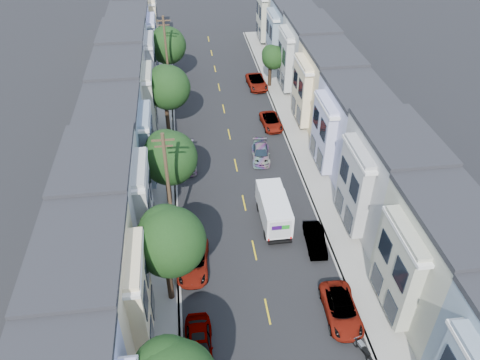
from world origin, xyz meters
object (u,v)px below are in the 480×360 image
(tree_c, at_px, (169,158))
(parked_left_c, at_px, (193,261))
(utility_pole_near, at_px, (169,190))
(parked_right_a, at_px, (341,310))
(parked_left_b, at_px, (199,344))
(tree_b, at_px, (169,242))
(tree_e, at_px, (167,46))
(parked_left_d, at_px, (186,158))
(fedex_truck, at_px, (274,209))
(tree_d, at_px, (167,88))
(parked_right_d, at_px, (257,82))
(tree_far_r, at_px, (273,58))
(utility_pole_far, at_px, (167,58))
(motorcycle, at_px, (363,350))
(lead_sedan, at_px, (261,153))
(parked_right_c, at_px, (271,122))
(parked_right_b, at_px, (315,240))

(tree_c, bearing_deg, parked_left_c, -80.19)
(utility_pole_near, relative_size, parked_right_a, 2.08)
(utility_pole_near, relative_size, parked_left_b, 2.14)
(tree_b, bearing_deg, tree_e, 90.00)
(tree_c, bearing_deg, parked_left_d, 76.66)
(utility_pole_near, xyz_separation_m, parked_left_d, (1.40, 10.81, -4.42))
(tree_b, distance_m, parked_left_b, 6.71)
(fedex_truck, bearing_deg, tree_c, 155.48)
(tree_d, distance_m, parked_right_d, 15.82)
(tree_far_r, distance_m, utility_pole_far, 13.34)
(fedex_truck, height_order, motorcycle, fedex_truck)
(lead_sedan, relative_size, parked_right_c, 0.94)
(tree_far_r, height_order, parked_right_a, tree_far_r)
(tree_e, bearing_deg, lead_sedan, -65.08)
(tree_b, height_order, fedex_truck, tree_b)
(fedex_truck, bearing_deg, parked_right_b, -48.80)
(tree_c, relative_size, parked_right_a, 1.49)
(tree_c, height_order, utility_pole_far, utility_pole_far)
(tree_b, distance_m, utility_pole_far, 31.94)
(utility_pole_far, height_order, parked_right_d, utility_pole_far)
(tree_d, bearing_deg, tree_far_r, 37.62)
(lead_sedan, xyz_separation_m, parked_left_b, (-7.56, -21.39, 0.13))
(tree_b, distance_m, parked_right_b, 12.80)
(utility_pole_near, distance_m, fedex_truck, 9.22)
(fedex_truck, bearing_deg, parked_left_d, 125.61)
(tree_c, distance_m, tree_e, 25.30)
(tree_d, relative_size, parked_right_c, 1.76)
(tree_far_r, distance_m, utility_pole_near, 30.52)
(utility_pole_far, bearing_deg, parked_right_a, -72.26)
(utility_pole_near, height_order, parked_left_c, utility_pole_near)
(tree_d, bearing_deg, parked_right_a, -66.94)
(parked_left_d, height_order, parked_right_a, parked_left_d)
(tree_far_r, distance_m, fedex_truck, 26.93)
(utility_pole_far, bearing_deg, tree_d, -90.01)
(parked_right_b, height_order, motorcycle, parked_right_b)
(parked_right_a, bearing_deg, parked_right_c, 92.41)
(lead_sedan, bearing_deg, parked_right_b, -73.76)
(parked_left_d, bearing_deg, fedex_truck, -53.36)
(parked_left_b, bearing_deg, parked_left_d, 90.79)
(fedex_truck, height_order, parked_left_d, fedex_truck)
(tree_d, bearing_deg, parked_left_b, -87.11)
(tree_b, xyz_separation_m, parked_left_d, (1.40, 16.75, -4.77))
(fedex_truck, relative_size, parked_right_c, 1.29)
(tree_c, bearing_deg, tree_d, 90.00)
(utility_pole_near, xyz_separation_m, parked_right_b, (11.20, -2.09, -4.51))
(utility_pole_far, relative_size, parked_right_c, 2.27)
(utility_pole_near, bearing_deg, parked_right_c, 56.83)
(tree_d, bearing_deg, utility_pole_near, -89.99)
(tree_d, xyz_separation_m, tree_far_r, (13.20, 10.17, -1.50))
(fedex_truck, relative_size, parked_left_d, 1.17)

